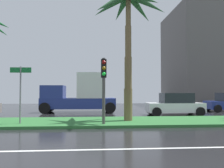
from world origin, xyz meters
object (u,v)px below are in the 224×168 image
Objects in this scene: palm_tree_centre_left at (129,12)px; car_in_traffic_second at (175,105)px; traffic_signal_median_right at (104,78)px; street_name_sign at (20,87)px; box_truck_lead at (80,95)px.

palm_tree_centre_left reaches higher than car_in_traffic_second.
palm_tree_centre_left is 2.31× the size of traffic_signal_median_right.
traffic_signal_median_right is at bearing -6.63° from street_name_sign.
palm_tree_centre_left is 7.46m from street_name_sign.
box_truck_lead reaches higher than car_in_traffic_second.
car_in_traffic_second is at bearing 43.30° from traffic_signal_median_right.
traffic_signal_median_right is at bearing 43.30° from car_in_traffic_second.
palm_tree_centre_left is at bearing 43.63° from car_in_traffic_second.
street_name_sign reaches higher than car_in_traffic_second.
box_truck_lead is 1.49× the size of car_in_traffic_second.
traffic_signal_median_right reaches higher than street_name_sign.
traffic_signal_median_right is (-1.53, -1.40, -4.01)m from palm_tree_centre_left.
street_name_sign is 0.47× the size of box_truck_lead.
traffic_signal_median_right is 4.44m from street_name_sign.
box_truck_lead is (-3.34, 7.02, -4.98)m from palm_tree_centre_left.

